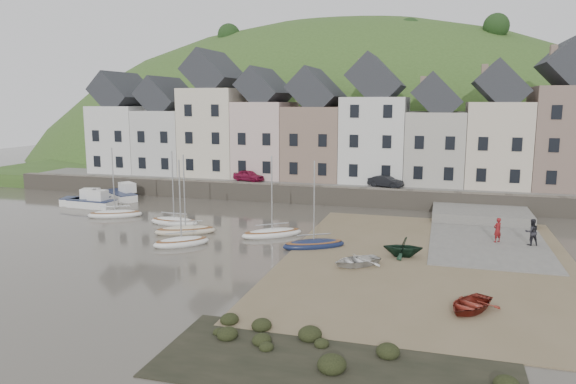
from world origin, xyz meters
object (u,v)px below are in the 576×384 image
(rowboat_green, at_px, (403,247))
(person_red, at_px, (498,230))
(rowboat_red, at_px, (470,304))
(sailboat_0, at_px, (115,214))
(rowboat_white, at_px, (356,260))
(car_left, at_px, (249,176))
(car_right, at_px, (386,181))
(person_dark, at_px, (532,232))

(rowboat_green, relative_size, person_red, 1.42)
(rowboat_red, distance_m, person_red, 14.05)
(sailboat_0, distance_m, rowboat_white, 24.26)
(rowboat_red, distance_m, car_left, 34.94)
(sailboat_0, relative_size, rowboat_green, 2.51)
(rowboat_green, bearing_deg, car_right, -175.94)
(person_red, xyz_separation_m, car_left, (-23.95, 13.63, 1.20))
(person_dark, relative_size, car_left, 0.53)
(rowboat_red, relative_size, car_right, 0.87)
(rowboat_white, bearing_deg, sailboat_0, -151.18)
(rowboat_white, height_order, person_dark, person_dark)
(rowboat_white, xyz_separation_m, car_left, (-15.11, 21.78, 1.82))
(person_red, distance_m, person_dark, 2.23)
(rowboat_white, distance_m, car_left, 26.57)
(rowboat_red, distance_m, person_dark, 14.40)
(rowboat_red, relative_size, person_dark, 1.63)
(sailboat_0, bearing_deg, person_red, -0.49)
(rowboat_red, bearing_deg, person_red, 109.24)
(rowboat_green, distance_m, person_red, 8.24)
(rowboat_white, distance_m, person_dark, 13.63)
(sailboat_0, relative_size, car_left, 1.78)
(rowboat_white, height_order, car_left, car_left)
(person_red, relative_size, person_dark, 0.94)
(rowboat_green, xyz_separation_m, rowboat_red, (3.81, -8.43, -0.35))
(rowboat_white, distance_m, rowboat_red, 8.57)
(sailboat_0, height_order, rowboat_green, sailboat_0)
(person_dark, bearing_deg, rowboat_white, 18.41)
(car_right, bearing_deg, rowboat_white, -158.79)
(rowboat_red, bearing_deg, car_right, 133.35)
(car_left, bearing_deg, person_dark, -99.27)
(sailboat_0, height_order, person_red, sailboat_0)
(rowboat_white, xyz_separation_m, car_right, (-0.53, 21.78, 1.80))
(person_dark, height_order, car_right, car_right)
(car_left, bearing_deg, car_right, -71.41)
(sailboat_0, height_order, person_dark, sailboat_0)
(sailboat_0, xyz_separation_m, rowboat_green, (25.36, -5.67, 0.46))
(sailboat_0, relative_size, person_dark, 3.36)
(rowboat_green, xyz_separation_m, car_right, (-3.14, 19.02, 1.46))
(sailboat_0, height_order, car_left, sailboat_0)
(sailboat_0, xyz_separation_m, rowboat_white, (22.75, -8.43, 0.12))
(rowboat_red, bearing_deg, rowboat_green, 143.46)
(rowboat_white, relative_size, person_dark, 1.64)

